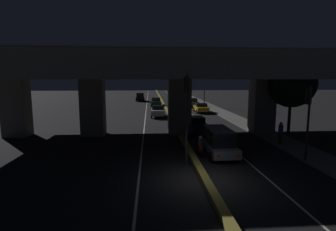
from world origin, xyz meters
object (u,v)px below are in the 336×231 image
at_px(motorcycle_red_filtering_near, 200,147).
at_px(traffic_light_left_of_median, 186,104).
at_px(street_lamp, 203,79).
at_px(motorcycle_white_filtering_far, 181,118).
at_px(car_dark_blue_second, 195,125).
at_px(motorcycle_blue_filtering_mid, 189,131).
at_px(car_grey_lead, 218,141).
at_px(car_white_third, 185,114).
at_px(pedestrian_on_sidewalk, 281,133).
at_px(car_grey_fifth, 192,102).
at_px(traffic_light_right_of_median, 308,111).
at_px(car_black_third_oncoming, 140,97).
at_px(car_taxi_yellow_fourth, 201,108).
at_px(car_silver_lead_oncoming, 158,111).
at_px(car_dark_green_second_oncoming, 156,102).

bearing_deg(motorcycle_red_filtering_near, traffic_light_left_of_median, 150.80).
distance_m(street_lamp, motorcycle_white_filtering_far, 19.60).
bearing_deg(car_dark_blue_second, motorcycle_blue_filtering_mid, 157.20).
bearing_deg(street_lamp, motorcycle_red_filtering_near, -101.79).
bearing_deg(car_grey_lead, car_white_third, 0.70).
distance_m(street_lamp, pedestrian_on_sidewalk, 29.01).
height_order(car_grey_fifth, pedestrian_on_sidewalk, pedestrian_on_sidewalk).
height_order(traffic_light_right_of_median, car_black_third_oncoming, traffic_light_right_of_median).
bearing_deg(motorcycle_white_filtering_far, car_taxi_yellow_fourth, -25.17).
relative_size(traffic_light_left_of_median, car_grey_fifth, 1.28).
height_order(car_silver_lead_oncoming, motorcycle_blue_filtering_mid, car_silver_lead_oncoming).
xyz_separation_m(car_white_third, motorcycle_blue_filtering_mid, (-0.93, -10.08, -0.15)).
bearing_deg(car_black_third_oncoming, car_dark_green_second_oncoming, 13.90).
relative_size(car_taxi_yellow_fourth, car_silver_lead_oncoming, 1.01).
distance_m(car_dark_blue_second, car_taxi_yellow_fourth, 15.44).
bearing_deg(car_taxi_yellow_fourth, pedestrian_on_sidewalk, -172.35).
height_order(car_dark_blue_second, motorcycle_blue_filtering_mid, car_dark_blue_second).
xyz_separation_m(traffic_light_left_of_median, pedestrian_on_sidewalk, (8.13, 4.07, -2.79)).
bearing_deg(car_grey_fifth, motorcycle_white_filtering_far, 166.12).
xyz_separation_m(car_taxi_yellow_fourth, car_dark_green_second_oncoming, (-6.84, 9.49, 0.07)).
bearing_deg(traffic_light_right_of_median, pedestrian_on_sidewalk, 83.68).
relative_size(traffic_light_left_of_median, street_lamp, 0.64).
xyz_separation_m(car_dark_blue_second, motorcycle_red_filtering_near, (-0.91, -7.59, -0.20)).
xyz_separation_m(car_silver_lead_oncoming, car_dark_green_second_oncoming, (0.05, 13.72, -0.01)).
bearing_deg(car_grey_lead, motorcycle_white_filtering_far, 4.41).
bearing_deg(car_black_third_oncoming, motorcycle_red_filtering_near, 4.68).
bearing_deg(car_black_third_oncoming, car_grey_fifth, 35.68).
bearing_deg(car_white_third, car_taxi_yellow_fourth, -24.51).
relative_size(street_lamp, car_taxi_yellow_fourth, 2.09).
distance_m(car_dark_blue_second, motorcycle_white_filtering_far, 5.25).
distance_m(car_grey_lead, motorcycle_blue_filtering_mid, 5.56).
xyz_separation_m(car_dark_green_second_oncoming, pedestrian_on_sidewalk, (9.17, -30.01, 0.22)).
bearing_deg(car_dark_blue_second, motorcycle_red_filtering_near, 171.51).
relative_size(car_white_third, car_silver_lead_oncoming, 1.00).
xyz_separation_m(street_lamp, motorcycle_red_filtering_near, (-6.43, -30.80, -4.54)).
height_order(street_lamp, car_white_third, street_lamp).
distance_m(traffic_light_right_of_median, car_grey_lead, 5.94).
distance_m(street_lamp, car_taxi_yellow_fourth, 9.49).
bearing_deg(car_taxi_yellow_fourth, motorcycle_red_filtering_near, 169.90).
height_order(car_white_third, car_grey_fifth, car_grey_fifth).
bearing_deg(car_dark_blue_second, car_dark_green_second_oncoming, 5.90).
distance_m(street_lamp, car_dark_blue_second, 24.24).
height_order(car_grey_fifth, car_black_third_oncoming, car_black_third_oncoming).
height_order(car_grey_lead, car_dark_green_second_oncoming, car_grey_lead).
height_order(car_grey_fifth, motorcycle_white_filtering_far, car_grey_fifth).
distance_m(street_lamp, car_white_third, 16.96).
xyz_separation_m(street_lamp, car_grey_lead, (-5.19, -30.92, -4.13)).
xyz_separation_m(car_silver_lead_oncoming, motorcycle_blue_filtering_mid, (2.41, -13.08, -0.23)).
bearing_deg(street_lamp, car_grey_lead, -99.53).
xyz_separation_m(street_lamp, car_grey_fifth, (-2.00, -0.16, -4.31)).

